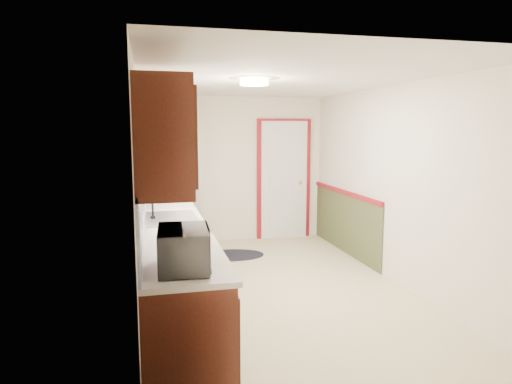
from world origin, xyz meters
TOP-DOWN VIEW (x-y plane):
  - room_shell at (0.00, 0.00)m, footprint 3.20×5.20m
  - kitchen_run at (-1.24, -0.29)m, footprint 0.63×4.00m
  - back_wall_trim at (0.99, 2.21)m, footprint 1.12×2.30m
  - ceiling_fixture at (-0.30, -0.20)m, footprint 0.30×0.30m
  - microwave at (-1.20, -1.95)m, footprint 0.30×0.52m
  - refrigerator at (-1.02, 2.05)m, footprint 0.77×0.74m
  - rug at (-0.25, 1.53)m, footprint 1.04×0.72m
  - cooktop at (-1.19, 1.40)m, footprint 0.49×0.59m

SIDE VIEW (x-z plane):
  - rug at x=-0.25m, z-range 0.00..0.01m
  - kitchen_run at x=-1.24m, z-range -0.29..1.91m
  - refrigerator at x=-1.02m, z-range 0.00..1.67m
  - back_wall_trim at x=0.99m, z-range -0.15..1.93m
  - cooktop at x=-1.19m, z-range 0.94..0.96m
  - microwave at x=-1.20m, z-range 0.94..1.28m
  - room_shell at x=0.00m, z-range -0.06..2.46m
  - ceiling_fixture at x=-0.30m, z-range 2.33..2.39m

